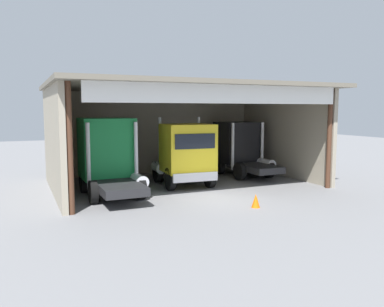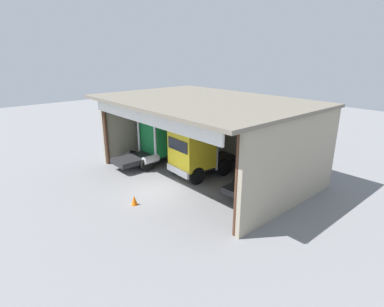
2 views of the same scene
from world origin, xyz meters
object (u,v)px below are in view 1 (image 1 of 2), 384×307
truck_yellow_center_left_bay (185,154)px  oil_drum (191,165)px  tool_cart (194,165)px  traffic_cone (256,201)px  truck_green_center_bay (109,155)px  truck_black_center_right_bay (240,148)px

truck_yellow_center_left_bay → oil_drum: bearing=-113.6°
tool_cart → traffic_cone: tool_cart is taller
truck_green_center_bay → truck_black_center_right_bay: (8.60, 2.23, -0.19)m
truck_green_center_bay → truck_yellow_center_left_bay: (4.04, 0.26, -0.14)m
traffic_cone → truck_yellow_center_left_bay: bearing=99.4°
tool_cart → truck_yellow_center_left_bay: bearing=-120.7°
truck_yellow_center_left_bay → tool_cart: (2.27, 3.82, -1.23)m
truck_yellow_center_left_bay → oil_drum: size_ratio=5.84×
oil_drum → traffic_cone: 9.90m
tool_cart → traffic_cone: 9.31m
truck_green_center_bay → truck_yellow_center_left_bay: bearing=3.4°
truck_black_center_right_bay → tool_cart: bearing=140.1°
truck_yellow_center_left_bay → tool_cart: size_ratio=5.09×
truck_black_center_right_bay → oil_drum: size_ratio=5.69×
truck_yellow_center_left_bay → tool_cart: truck_yellow_center_left_bay is taller
truck_yellow_center_left_bay → truck_black_center_right_bay: 4.96m
truck_green_center_bay → truck_yellow_center_left_bay: truck_green_center_bay is taller
truck_yellow_center_left_bay → traffic_cone: bearing=103.1°
oil_drum → traffic_cone: size_ratio=1.56×
truck_black_center_right_bay → traffic_cone: 8.33m
truck_green_center_bay → truck_black_center_right_bay: truck_green_center_bay is taller
truck_yellow_center_left_bay → tool_cart: 4.61m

